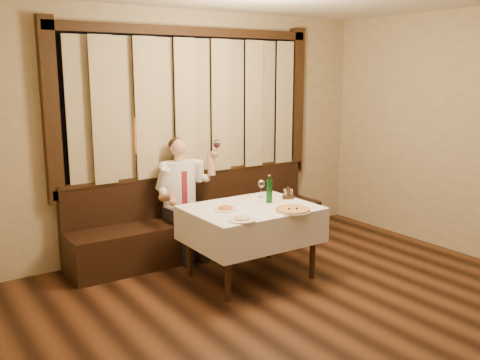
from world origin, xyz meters
TOP-DOWN VIEW (x-y plane):
  - room at (-0.00, 0.97)m, footprint 5.01×6.01m
  - banquette at (0.00, 2.72)m, footprint 3.20×0.61m
  - dining_table at (0.00, 1.70)m, footprint 1.27×0.97m
  - pizza at (0.24, 1.32)m, footprint 0.36×0.36m
  - pasta_red at (-0.28, 1.73)m, footprint 0.25×0.25m
  - pasta_cream at (-0.36, 1.32)m, footprint 0.26×0.26m
  - green_bottle at (0.26, 1.74)m, footprint 0.06×0.06m
  - table_wine_glass at (0.33, 1.97)m, footprint 0.07×0.07m
  - cruet_caddy at (0.53, 1.76)m, footprint 0.13×0.10m
  - seated_man at (-0.28, 2.63)m, footprint 0.75×0.56m

SIDE VIEW (x-z plane):
  - banquette at x=0.00m, z-range -0.16..0.78m
  - dining_table at x=0.00m, z-range 0.27..1.03m
  - pizza at x=0.24m, z-range 0.75..0.79m
  - pasta_red at x=-0.28m, z-range 0.75..0.83m
  - pasta_cream at x=-0.36m, z-range 0.75..0.84m
  - cruet_caddy at x=0.53m, z-range 0.74..0.86m
  - seated_man at x=-0.28m, z-range 0.12..1.49m
  - green_bottle at x=0.26m, z-range 0.73..1.03m
  - table_wine_glass at x=0.33m, z-range 0.80..1.00m
  - room at x=0.00m, z-range 0.09..2.91m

